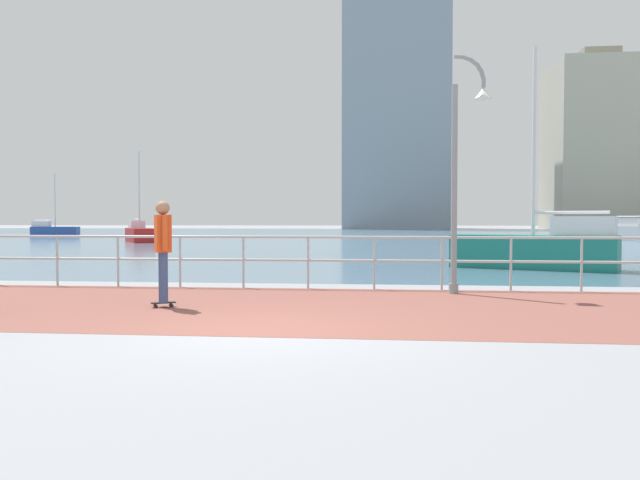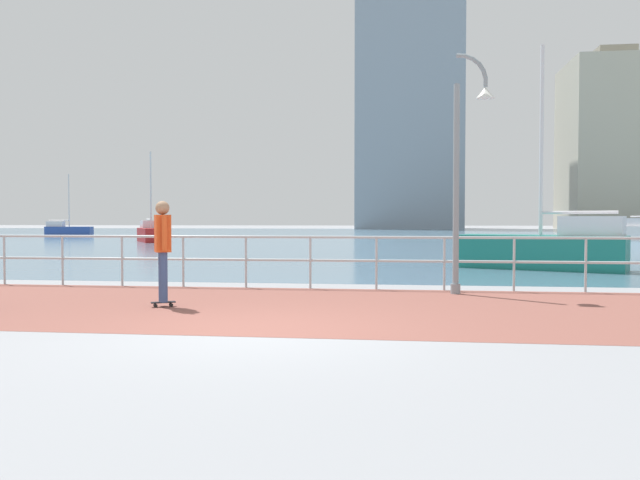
{
  "view_description": "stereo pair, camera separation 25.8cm",
  "coord_description": "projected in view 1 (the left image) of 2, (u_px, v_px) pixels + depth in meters",
  "views": [
    {
      "loc": [
        1.62,
        -8.16,
        1.46
      ],
      "look_at": [
        0.46,
        3.04,
        1.1
      ],
      "focal_mm": 35.32,
      "sensor_mm": 36.0,
      "label": 1
    },
    {
      "loc": [
        1.88,
        -8.13,
        1.46
      ],
      "look_at": [
        0.46,
        3.04,
        1.1
      ],
      "focal_mm": 35.32,
      "sensor_mm": 36.0,
      "label": 2
    }
  ],
  "objects": [
    {
      "name": "lamppost",
      "position": [
        464.0,
        162.0,
        12.31
      ],
      "size": [
        0.8,
        0.41,
        4.7
      ],
      "color": "gray",
      "rests_on": "ground"
    },
    {
      "name": "skateboarder",
      "position": [
        163.0,
        243.0,
        10.44
      ],
      "size": [
        0.4,
        0.53,
        1.78
      ],
      "color": "black",
      "rests_on": "ground"
    },
    {
      "name": "harbor_water",
      "position": [
        367.0,
        236.0,
        58.1
      ],
      "size": [
        180.0,
        88.0,
        0.0
      ],
      "primitive_type": "cube",
      "color": "slate",
      "rests_on": "ground"
    },
    {
      "name": "sailboat_navy",
      "position": [
        539.0,
        248.0,
        18.67
      ],
      "size": [
        4.88,
        3.23,
        6.59
      ],
      "color": "#197266",
      "rests_on": "ground"
    },
    {
      "name": "sailboat_white",
      "position": [
        139.0,
        233.0,
        41.33
      ],
      "size": [
        3.27,
        4.32,
        5.95
      ],
      "color": "#B21E1E",
      "rests_on": "ground"
    },
    {
      "name": "sailboat_yellow",
      "position": [
        54.0,
        230.0,
        55.62
      ],
      "size": [
        4.1,
        1.93,
        5.53
      ],
      "color": "#284799",
      "rests_on": "ground"
    },
    {
      "name": "brick_paving",
      "position": [
        288.0,
        306.0,
        10.59
      ],
      "size": [
        28.0,
        5.58,
        0.01
      ],
      "primitive_type": "cube",
      "color": "brown",
      "rests_on": "ground"
    },
    {
      "name": "tower_brick",
      "position": [
        596.0,
        146.0,
        96.47
      ],
      "size": [
        13.52,
        14.19,
        27.23
      ],
      "color": "#B2AD99",
      "rests_on": "ground"
    },
    {
      "name": "waterfront_railing",
      "position": [
        308.0,
        252.0,
        13.34
      ],
      "size": [
        25.25,
        0.06,
        1.12
      ],
      "color": "#B2BCC1",
      "rests_on": "ground"
    },
    {
      "name": "tower_glass",
      "position": [
        396.0,
        82.0,
        101.57
      ],
      "size": [
        16.42,
        15.49,
        49.14
      ],
      "color": "#8493A3",
      "rests_on": "ground"
    },
    {
      "name": "ground",
      "position": [
        364.0,
        239.0,
        48.09
      ],
      "size": [
        220.0,
        220.0,
        0.0
      ],
      "primitive_type": "plane",
      "color": "gray"
    }
  ]
}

